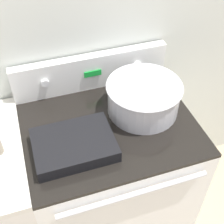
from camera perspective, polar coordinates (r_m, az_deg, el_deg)
kitchen_wall at (r=1.56m, az=-4.83°, el=15.12°), size 8.00×0.05×2.50m
stove_range at (r=1.84m, az=-0.44°, el=-12.38°), size 0.81×0.68×0.93m
control_panel at (r=1.63m, az=-3.84°, el=7.39°), size 0.81×0.07×0.19m
mixing_bowl at (r=1.50m, az=5.79°, el=2.88°), size 0.36×0.36×0.16m
casserole_dish at (r=1.36m, az=-6.99°, el=-5.87°), size 0.35×0.26×0.06m
ladle at (r=1.66m, az=11.07°, el=4.77°), size 0.08×0.31×0.08m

